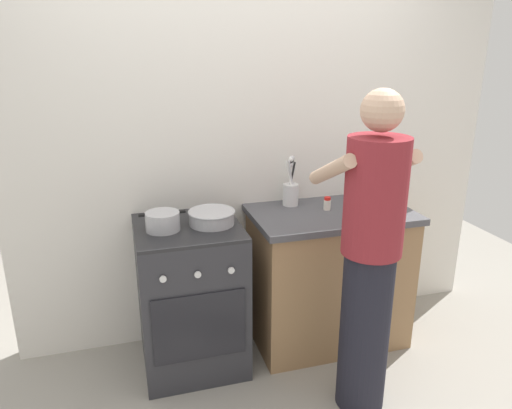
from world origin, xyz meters
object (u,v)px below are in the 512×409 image
(spice_bottle, at_px, (327,204))
(person, at_px, (370,259))
(stove_range, at_px, (191,296))
(utensil_crock, at_px, (291,190))
(pot, at_px, (163,221))
(mixing_bowl, at_px, (212,217))

(spice_bottle, height_order, person, person)
(spice_bottle, bearing_deg, stove_range, -177.63)
(utensil_crock, relative_size, spice_bottle, 3.93)
(stove_range, xyz_separation_m, person, (0.82, -0.62, 0.41))
(stove_range, xyz_separation_m, spice_bottle, (0.88, 0.04, 0.49))
(pot, height_order, mixing_bowl, pot)
(mixing_bowl, bearing_deg, utensil_crock, 20.09)
(mixing_bowl, relative_size, person, 0.16)
(utensil_crock, xyz_separation_m, spice_bottle, (0.19, -0.16, -0.06))
(stove_range, bearing_deg, utensil_crock, 15.47)
(mixing_bowl, distance_m, spice_bottle, 0.74)
(stove_range, height_order, person, person)
(stove_range, distance_m, person, 1.11)
(stove_range, bearing_deg, spice_bottle, 2.37)
(utensil_crock, distance_m, person, 0.84)
(stove_range, distance_m, mixing_bowl, 0.52)
(stove_range, relative_size, mixing_bowl, 3.30)
(utensil_crock, bearing_deg, mixing_bowl, -159.91)
(spice_bottle, bearing_deg, pot, -176.35)
(utensil_crock, relative_size, person, 0.19)
(stove_range, xyz_separation_m, utensil_crock, (0.70, 0.19, 0.55))
(person, bearing_deg, stove_range, 142.79)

